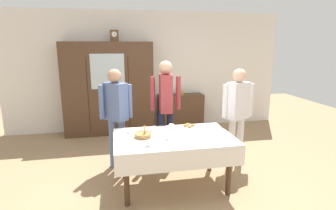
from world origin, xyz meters
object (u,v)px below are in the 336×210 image
object	(u,v)px
tea_cup_back_edge	(154,129)
pastry_plate	(189,126)
spoon_near_right	(215,142)
wall_cabinet	(109,89)
bread_basket	(143,135)
tea_cup_far_right	(148,144)
tea_cup_near_left	(171,127)
person_by_cabinet	(166,100)
person_behind_table_left	(116,109)
tea_cup_center	(129,132)
dining_table	(174,144)
person_beside_shelf	(238,108)
mantel_clock	(114,36)
bookshelf_low	(181,111)
spoon_far_left	(211,127)
tea_cup_front_edge	(168,137)
book_stack	(181,93)
spoon_front_edge	(226,138)

from	to	relation	value
tea_cup_back_edge	pastry_plate	distance (m)	0.56
tea_cup_back_edge	spoon_near_right	world-z (taller)	tea_cup_back_edge
wall_cabinet	bread_basket	size ratio (longest dim) A/B	8.44
tea_cup_far_right	tea_cup_near_left	size ratio (longest dim) A/B	1.00
tea_cup_near_left	person_by_cabinet	xyz separation A→B (m)	(0.03, 0.62, 0.28)
person_behind_table_left	tea_cup_far_right	bearing A→B (deg)	-71.23
tea_cup_center	person_by_cabinet	size ratio (longest dim) A/B	0.08
dining_table	tea_cup_near_left	distance (m)	0.41
person_beside_shelf	wall_cabinet	bearing A→B (deg)	135.25
mantel_clock	tea_cup_center	world-z (taller)	mantel_clock
tea_cup_back_edge	tea_cup_center	distance (m)	0.36
mantel_clock	person_behind_table_left	distance (m)	2.11
tea_cup_center	person_by_cabinet	xyz separation A→B (m)	(0.67, 0.74, 0.28)
bookshelf_low	person_beside_shelf	size ratio (longest dim) A/B	0.66
tea_cup_back_edge	spoon_far_left	xyz separation A→B (m)	(0.89, 0.03, -0.02)
spoon_near_right	person_beside_shelf	size ratio (longest dim) A/B	0.07
bookshelf_low	tea_cup_front_edge	world-z (taller)	bookshelf_low
tea_cup_back_edge	tea_cup_near_left	bearing A→B (deg)	14.80
tea_cup_center	tea_cup_front_edge	distance (m)	0.60
spoon_far_left	person_by_cabinet	distance (m)	0.93
bread_basket	person_behind_table_left	bearing A→B (deg)	114.42
dining_table	bread_basket	size ratio (longest dim) A/B	6.76
book_stack	person_by_cabinet	world-z (taller)	person_by_cabinet
book_stack	person_beside_shelf	size ratio (longest dim) A/B	0.13
dining_table	tea_cup_far_right	distance (m)	0.49
wall_cabinet	mantel_clock	xyz separation A→B (m)	(0.17, -0.00, 1.13)
tea_cup_center	dining_table	bearing A→B (deg)	-24.13
spoon_far_left	person_beside_shelf	size ratio (longest dim) A/B	0.07
bread_basket	spoon_far_left	xyz separation A→B (m)	(1.07, 0.27, -0.03)
tea_cup_far_right	tea_cup_back_edge	distance (m)	0.60
tea_cup_front_edge	tea_cup_near_left	xyz separation A→B (m)	(0.14, 0.46, -0.00)
spoon_front_edge	bread_basket	bearing A→B (deg)	166.28
person_behind_table_left	dining_table	bearing A→B (deg)	-47.62
person_beside_shelf	person_behind_table_left	size ratio (longest dim) A/B	1.00
spoon_near_right	spoon_far_left	xyz separation A→B (m)	(0.18, 0.64, 0.00)
bookshelf_low	spoon_far_left	distance (m)	2.32
mantel_clock	tea_cup_near_left	size ratio (longest dim) A/B	1.85
tea_cup_back_edge	mantel_clock	bearing A→B (deg)	102.30
mantel_clock	bread_basket	size ratio (longest dim) A/B	1.00
tea_cup_center	pastry_plate	size ratio (longest dim) A/B	0.46
bookshelf_low	tea_cup_near_left	bearing A→B (deg)	-107.29
wall_cabinet	tea_cup_far_right	bearing A→B (deg)	-79.83
dining_table	tea_cup_far_right	world-z (taller)	tea_cup_far_right
mantel_clock	spoon_far_left	world-z (taller)	mantel_clock
tea_cup_center	tea_cup_back_edge	bearing A→B (deg)	8.16
tea_cup_front_edge	spoon_front_edge	distance (m)	0.78
bread_basket	person_by_cabinet	bearing A→B (deg)	62.12
bookshelf_low	person_beside_shelf	distance (m)	2.22
bread_basket	pastry_plate	world-z (taller)	bread_basket
tea_cup_center	mantel_clock	bearing A→B (deg)	93.42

